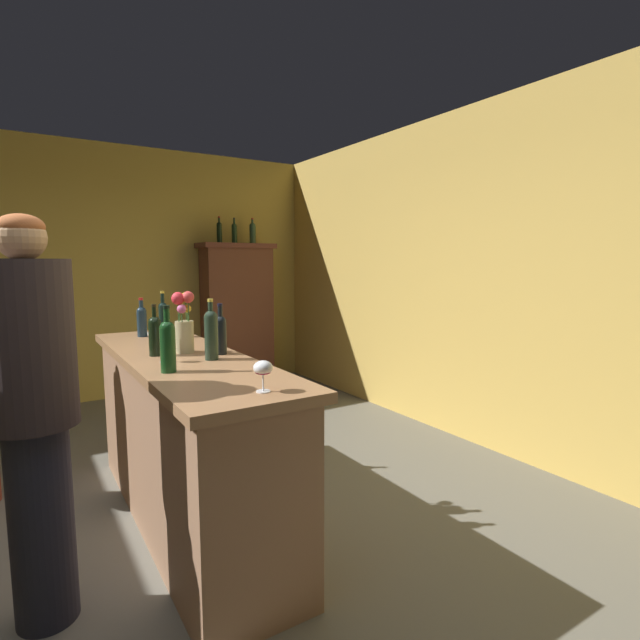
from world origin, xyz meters
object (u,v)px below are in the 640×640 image
at_px(bar_counter, 185,439).
at_px(wine_bottle_syrah, 155,334).
at_px(wine_bottle_chardonnay, 211,332).
at_px(cheese_plate, 160,333).
at_px(wine_bottle_malbec, 221,332).
at_px(wine_glass_front, 166,344).
at_px(wine_glass_mid, 263,369).
at_px(flower_arrangement, 184,323).
at_px(display_cabinet, 237,313).
at_px(display_bottle_midleft, 234,232).
at_px(wine_bottle_pinot, 142,320).
at_px(wine_bottle_rose, 163,317).
at_px(wine_bottle_riesling, 168,343).
at_px(display_bottle_left, 219,231).
at_px(display_bottle_center, 253,232).
at_px(patron_redhead, 33,406).

bearing_deg(bar_counter, wine_bottle_syrah, 153.83).
xyz_separation_m(wine_bottle_chardonnay, cheese_plate, (0.00, 1.13, -0.15)).
relative_size(wine_bottle_malbec, wine_glass_front, 2.02).
distance_m(wine_glass_mid, flower_arrangement, 1.04).
bearing_deg(display_cabinet, display_bottle_midleft, 180.00).
xyz_separation_m(wine_bottle_pinot, wine_bottle_rose, (0.13, -0.10, 0.02)).
relative_size(wine_glass_front, display_bottle_midleft, 0.48).
distance_m(wine_bottle_riesling, display_bottle_left, 3.63).
bearing_deg(wine_bottle_malbec, wine_bottle_riesling, -141.77).
bearing_deg(wine_bottle_riesling, display_cabinet, 62.13).
bearing_deg(wine_bottle_rose, display_bottle_center, 51.55).
xyz_separation_m(wine_bottle_malbec, display_bottle_midleft, (1.30, 2.92, 0.76)).
relative_size(wine_bottle_chardonnay, cheese_plate, 1.79).
height_order(wine_bottle_chardonnay, wine_glass_mid, wine_bottle_chardonnay).
relative_size(display_cabinet, flower_arrangement, 4.82).
height_order(wine_bottle_rose, wine_bottle_chardonnay, wine_bottle_chardonnay).
bearing_deg(wine_bottle_riesling, wine_bottle_syrah, 83.74).
bearing_deg(bar_counter, cheese_plate, 83.46).
relative_size(wine_glass_front, wine_glass_mid, 1.11).
bearing_deg(wine_glass_mid, wine_bottle_malbec, 80.35).
bearing_deg(display_bottle_left, display_bottle_center, 0.00).
bearing_deg(flower_arrangement, display_cabinet, 61.73).
relative_size(wine_bottle_riesling, flower_arrangement, 0.90).
bearing_deg(display_bottle_midleft, wine_bottle_chardonnay, -114.73).
relative_size(wine_bottle_rose, cheese_plate, 1.75).
distance_m(bar_counter, wine_bottle_pinot, 1.05).
height_order(wine_bottle_pinot, display_bottle_midleft, display_bottle_midleft).
xyz_separation_m(bar_counter, wine_bottle_chardonnay, (0.10, -0.22, 0.66)).
bearing_deg(display_bottle_midleft, flower_arrangement, -117.98).
bearing_deg(wine_glass_mid, bar_counter, 93.01).
bearing_deg(wine_bottle_pinot, wine_glass_mid, -87.20).
bearing_deg(wine_bottle_pinot, display_cabinet, 51.80).
bearing_deg(wine_bottle_rose, wine_bottle_pinot, 140.51).
bearing_deg(display_bottle_midleft, wine_bottle_syrah, -120.65).
xyz_separation_m(wine_bottle_riesling, flower_arrangement, (0.22, 0.46, 0.04)).
distance_m(display_bottle_midleft, patron_redhead, 4.11).
height_order(flower_arrangement, display_bottle_left, display_bottle_left).
bearing_deg(bar_counter, wine_glass_front, -130.73).
bearing_deg(display_bottle_center, wine_bottle_rose, -128.45).
xyz_separation_m(display_cabinet, patron_redhead, (-2.28, -3.30, 0.04)).
relative_size(bar_counter, wine_bottle_chardonnay, 6.77).
xyz_separation_m(wine_glass_front, wine_glass_mid, (0.18, -0.82, -0.00)).
xyz_separation_m(wine_glass_mid, patron_redhead, (-0.82, 0.50, -0.15)).
distance_m(wine_bottle_pinot, patron_redhead, 1.52).
xyz_separation_m(display_bottle_left, display_bottle_center, (0.43, 0.00, 0.00)).
bearing_deg(display_bottle_left, wine_bottle_rose, -120.41).
xyz_separation_m(wine_glass_mid, display_bottle_left, (1.26, 3.80, 0.80)).
xyz_separation_m(wine_bottle_malbec, wine_glass_front, (-0.33, -0.06, -0.03)).
bearing_deg(flower_arrangement, patron_redhead, -145.91).
bearing_deg(wine_bottle_malbec, cheese_plate, 95.51).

